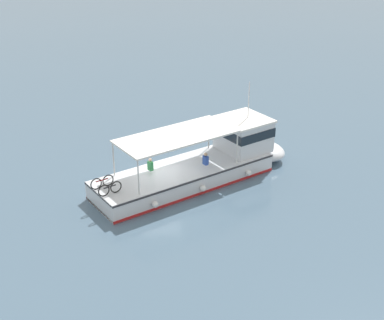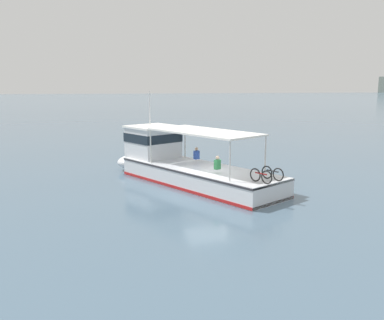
% 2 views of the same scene
% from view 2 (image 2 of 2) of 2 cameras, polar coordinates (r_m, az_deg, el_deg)
% --- Properties ---
extents(ground_plane, '(400.00, 400.00, 0.00)m').
position_cam_2_polar(ground_plane, '(23.22, 2.19, -4.22)').
color(ground_plane, slate).
extents(ferry_main, '(12.40, 9.40, 5.32)m').
position_cam_2_polar(ferry_main, '(25.50, -1.51, -0.54)').
color(ferry_main, silver).
rests_on(ferry_main, ground).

